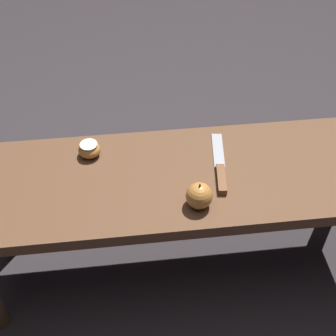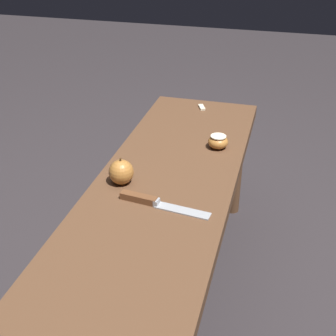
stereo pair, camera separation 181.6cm
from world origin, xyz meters
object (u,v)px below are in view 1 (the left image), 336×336
Objects in this scene: wooden_bench at (180,191)px; apple_whole at (199,196)px; knife at (220,171)px; apple_cut at (89,149)px.

wooden_bench is 16.15× the size of apple_whole.
knife is 0.15m from apple_whole.
wooden_bench is 0.30m from apple_cut.
knife reaches higher than wooden_bench.
apple_whole reaches higher than wooden_bench.
knife is 0.40m from apple_cut.
apple_whole is (-0.08, -0.12, 0.03)m from knife.
wooden_bench is 19.89× the size of apple_cut.
apple_cut is (-0.30, 0.24, -0.01)m from apple_whole.
apple_cut is at bearing 79.57° from knife.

